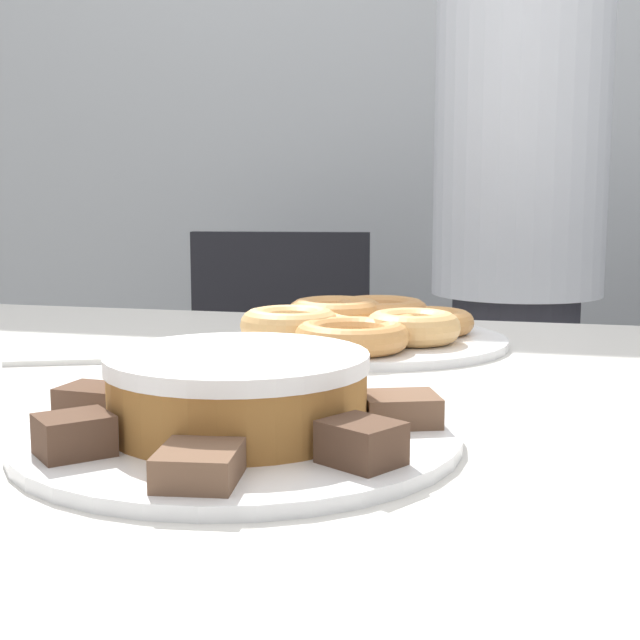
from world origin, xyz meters
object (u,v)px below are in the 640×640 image
at_px(person_standing, 517,266).
at_px(napkin, 62,355).
at_px(office_chair_left, 271,455).
at_px(plate_donuts, 370,341).
at_px(plate_cake, 238,435).
at_px(frosted_cake, 238,391).

height_order(person_standing, napkin, person_standing).
xyz_separation_m(office_chair_left, plate_donuts, (0.34, -0.71, 0.37)).
xyz_separation_m(person_standing, plate_cake, (-0.17, -1.04, -0.04)).
xyz_separation_m(plate_donuts, frosted_cake, (-0.02, -0.43, 0.03)).
distance_m(plate_cake, frosted_cake, 0.03).
bearing_deg(plate_donuts, person_standing, 75.91).
bearing_deg(person_standing, plate_donuts, -104.09).
xyz_separation_m(person_standing, frosted_cake, (-0.17, -1.04, -0.01)).
xyz_separation_m(plate_donuts, napkin, (-0.31, -0.16, -0.00)).
relative_size(plate_cake, frosted_cake, 1.70).
bearing_deg(office_chair_left, frosted_cake, -82.24).
height_order(plate_cake, plate_donuts, same).
bearing_deg(napkin, office_chair_left, 91.99).
relative_size(person_standing, plate_cake, 4.79).
relative_size(plate_cake, napkin, 2.41).
relative_size(plate_cake, plate_donuts, 1.00).
xyz_separation_m(person_standing, office_chair_left, (-0.50, 0.10, -0.42)).
bearing_deg(plate_donuts, office_chair_left, 115.74).
xyz_separation_m(frosted_cake, napkin, (-0.30, 0.27, -0.04)).
bearing_deg(plate_cake, person_standing, 80.75).
relative_size(person_standing, plate_donuts, 4.79).
height_order(person_standing, plate_donuts, person_standing).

